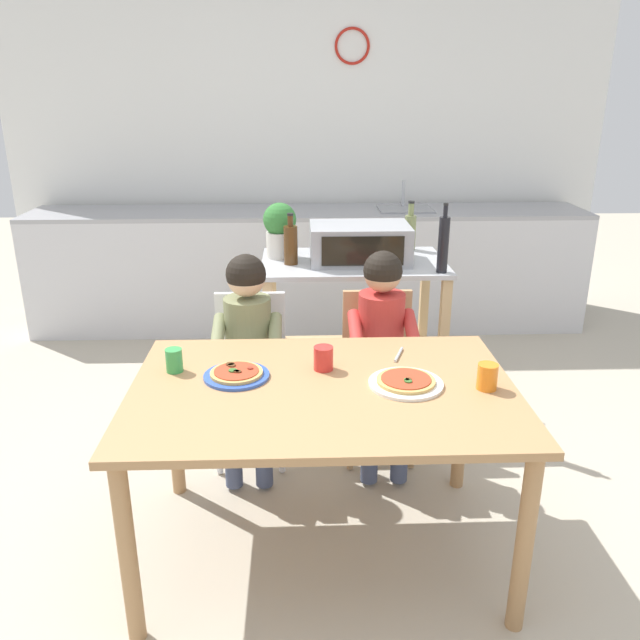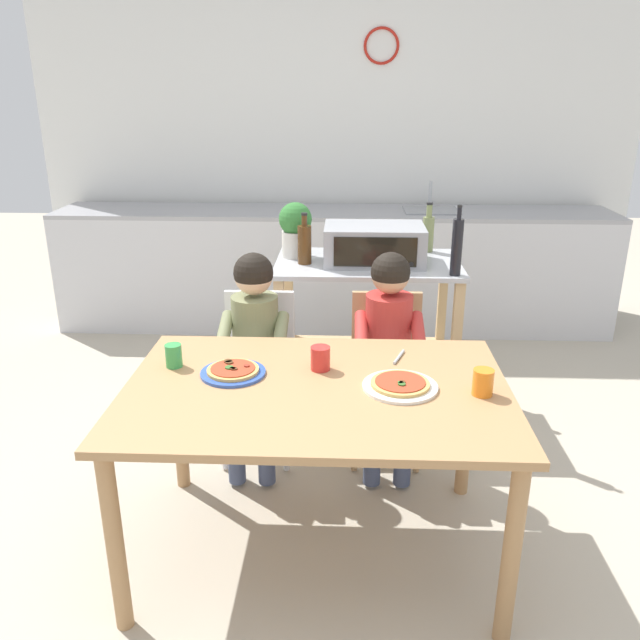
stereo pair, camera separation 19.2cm
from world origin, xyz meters
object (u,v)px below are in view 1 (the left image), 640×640
object	(u,v)px
toaster_oven	(360,243)
dining_chair_right	(378,362)
potted_herb_plant	(280,228)
dining_table	(323,408)
drinking_cup_green	(174,360)
pizza_plate_blue_rimmed	(236,374)
bottle_clear_vinegar	(291,244)
serving_spoon	(399,354)
bottle_squat_spirits	(443,244)
drinking_cup_red	(323,358)
bottle_dark_olive_oil	(410,230)
dining_chair_left	(251,365)
drinking_cup_orange	(487,377)
pizza_plate_white	(406,383)
child_in_olive_shirt	(247,339)
child_in_red_shirt	(382,337)
kitchen_island_cart	(352,310)

from	to	relation	value
toaster_oven	dining_chair_right	xyz separation A→B (m)	(0.06, -0.49, -0.49)
potted_herb_plant	dining_table	world-z (taller)	potted_herb_plant
dining_table	drinking_cup_green	xyz separation A→B (m)	(-0.57, 0.15, 0.13)
pizza_plate_blue_rimmed	drinking_cup_green	xyz separation A→B (m)	(-0.24, 0.06, 0.03)
bottle_clear_vinegar	serving_spoon	bearing A→B (deg)	-65.00
bottle_clear_vinegar	dining_chair_right	world-z (taller)	bottle_clear_vinegar
bottle_clear_vinegar	potted_herb_plant	distance (m)	0.17
bottle_squat_spirits	dining_chair_right	distance (m)	0.69
potted_herb_plant	bottle_clear_vinegar	bearing A→B (deg)	-67.93
drinking_cup_red	serving_spoon	size ratio (longest dim) A/B	0.67
bottle_dark_olive_oil	dining_chair_left	bearing A→B (deg)	-139.45
bottle_dark_olive_oil	toaster_oven	bearing A→B (deg)	-140.66
drinking_cup_green	bottle_dark_olive_oil	bearing A→B (deg)	50.34
toaster_oven	bottle_dark_olive_oil	xyz separation A→B (m)	(0.32, 0.26, 0.01)
toaster_oven	bottle_dark_olive_oil	size ratio (longest dim) A/B	1.88
dining_table	dining_chair_left	bearing A→B (deg)	113.07
bottle_squat_spirits	drinking_cup_green	world-z (taller)	bottle_squat_spirits
dining_chair_left	serving_spoon	world-z (taller)	dining_chair_left
drinking_cup_green	drinking_cup_orange	bearing A→B (deg)	-9.47
pizza_plate_blue_rimmed	pizza_plate_white	distance (m)	0.64
bottle_clear_vinegar	drinking_cup_green	world-z (taller)	bottle_clear_vinegar
pizza_plate_blue_rimmed	drinking_cup_green	bearing A→B (deg)	165.50
dining_table	child_in_olive_shirt	world-z (taller)	child_in_olive_shirt
pizza_plate_white	drinking_cup_red	xyz separation A→B (m)	(-0.30, 0.16, 0.03)
toaster_oven	serving_spoon	world-z (taller)	toaster_oven
toaster_oven	potted_herb_plant	xyz separation A→B (m)	(-0.43, 0.11, 0.06)
child_in_red_shirt	drinking_cup_green	bearing A→B (deg)	-150.28
dining_table	child_in_red_shirt	xyz separation A→B (m)	(0.31, 0.65, 0.02)
bottle_dark_olive_oil	bottle_clear_vinegar	distance (m)	0.75
bottle_clear_vinegar	potted_herb_plant	xyz separation A→B (m)	(-0.06, 0.15, 0.05)
dining_chair_left	serving_spoon	distance (m)	0.85
bottle_squat_spirits	pizza_plate_white	xyz separation A→B (m)	(-0.35, -1.04, -0.27)
bottle_clear_vinegar	drinking_cup_red	bearing A→B (deg)	-83.06
dining_chair_left	child_in_red_shirt	bearing A→B (deg)	-9.77
pizza_plate_white	bottle_dark_olive_oil	bearing A→B (deg)	80.20
bottle_dark_olive_oil	child_in_red_shirt	distance (m)	0.96
dining_table	drinking_cup_orange	distance (m)	0.61
dining_table	dining_chair_left	distance (m)	0.84
bottle_clear_vinegar	child_in_olive_shirt	size ratio (longest dim) A/B	0.27
bottle_squat_spirits	drinking_cup_green	xyz separation A→B (m)	(-1.22, -0.88, -0.24)
dining_chair_right	potted_herb_plant	bearing A→B (deg)	129.21
bottle_clear_vinegar	drinking_cup_orange	bearing A→B (deg)	-60.43
potted_herb_plant	dining_chair_right	xyz separation A→B (m)	(0.49, -0.60, -0.55)
bottle_squat_spirits	kitchen_island_cart	bearing A→B (deg)	150.37
bottle_clear_vinegar	dining_chair_right	distance (m)	0.79
child_in_olive_shirt	dining_chair_left	bearing A→B (deg)	90.00
drinking_cup_red	drinking_cup_orange	distance (m)	0.62
drinking_cup_orange	pizza_plate_blue_rimmed	bearing A→B (deg)	171.89
pizza_plate_white	child_in_olive_shirt	bearing A→B (deg)	134.32
child_in_olive_shirt	pizza_plate_blue_rimmed	distance (m)	0.55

